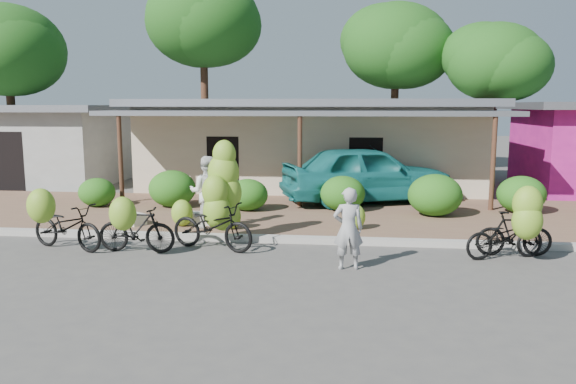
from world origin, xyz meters
name	(u,v)px	position (x,y,z in m)	size (l,w,h in m)	color
ground	(271,267)	(0.00, 0.00, 0.00)	(100.00, 100.00, 0.00)	#4A4845
sidewalk	(296,215)	(0.00, 5.00, 0.06)	(60.00, 6.00, 0.12)	brown
curb	(283,239)	(0.00, 2.00, 0.07)	(60.00, 0.25, 0.15)	#A8A399
shop_main	(312,143)	(0.00, 10.93, 1.72)	(13.00, 8.50, 3.35)	beige
shop_grey	(42,143)	(-11.00, 10.99, 1.62)	(7.00, 6.00, 3.15)	#A0A09B
tree_back_left	(4,48)	(-13.69, 13.11, 5.62)	(5.10, 4.98, 7.51)	#4E2C1F
tree_far_center	(200,20)	(-5.69, 16.11, 7.13)	(5.46, 5.36, 9.18)	#4E2C1F
tree_center_right	(392,44)	(3.31, 16.61, 5.96)	(5.07, 4.94, 7.84)	#4E2C1F
tree_near_right	(490,60)	(7.31, 14.61, 5.05)	(4.28, 4.09, 6.65)	#4E2C1F
hedge_0	(97,192)	(-6.07, 5.35, 0.55)	(1.11, 1.00, 0.86)	#216316
hedge_1	(172,189)	(-3.79, 5.56, 0.67)	(1.41, 1.27, 1.10)	#216316
hedge_2	(248,195)	(-1.43, 5.23, 0.58)	(1.18, 1.06, 0.92)	#216316
hedge_3	(343,193)	(1.30, 5.49, 0.63)	(1.30, 1.17, 1.01)	#216316
hedge_4	(435,195)	(3.84, 5.02, 0.70)	(1.48, 1.33, 1.16)	#216316
hedge_5	(521,194)	(6.34, 5.76, 0.65)	(1.35, 1.21, 1.05)	#216316
bike_far_left	(64,224)	(-4.67, 0.75, 0.59)	(2.06, 1.50, 1.45)	black
bike_left	(134,226)	(-3.03, 0.64, 0.60)	(1.72, 1.15, 1.32)	black
bike_center	(218,207)	(-1.40, 1.41, 0.90)	(2.13, 1.50, 2.38)	black
bike_right	(519,226)	(4.97, 1.13, 0.69)	(1.62, 1.18, 1.58)	black
bike_far_right	(505,237)	(4.71, 1.14, 0.46)	(1.84, 1.13, 0.91)	black
loose_banana_a	(182,213)	(-2.68, 2.91, 0.46)	(0.54, 0.46, 0.68)	#79B62D
loose_banana_b	(231,216)	(-1.39, 2.72, 0.44)	(0.51, 0.43, 0.63)	#79B62D
loose_banana_c	(355,217)	(1.66, 3.06, 0.43)	(0.50, 0.42, 0.62)	#79B62D
sack_near	(196,218)	(-2.42, 3.22, 0.27)	(0.85, 0.40, 0.30)	silver
sack_far	(132,219)	(-4.04, 3.03, 0.26)	(0.75, 0.38, 0.28)	silver
vendor	(348,229)	(1.50, 0.02, 0.80)	(0.58, 0.38, 1.60)	#9C9C9C
bystander	(207,192)	(-2.01, 2.84, 1.02)	(0.87, 0.68, 1.79)	silver
teal_van	(367,174)	(2.02, 7.00, 1.02)	(2.14, 5.31, 1.81)	#186E6E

